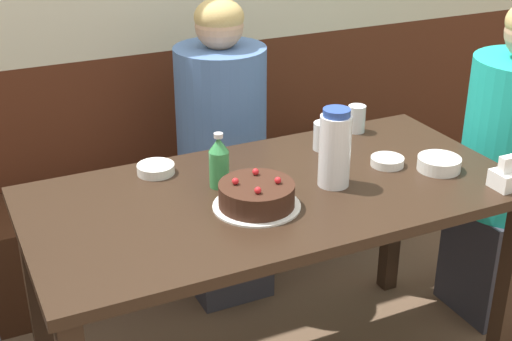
% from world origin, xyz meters
% --- Properties ---
extents(bench_seat, '(2.07, 0.38, 0.42)m').
position_xyz_m(bench_seat, '(0.00, 0.83, 0.21)').
color(bench_seat, '#381E11').
rests_on(bench_seat, ground_plane).
extents(dining_table, '(1.50, 0.74, 0.75)m').
position_xyz_m(dining_table, '(0.00, 0.00, 0.65)').
color(dining_table, black).
rests_on(dining_table, ground_plane).
extents(birthday_cake, '(0.26, 0.26, 0.09)m').
position_xyz_m(birthday_cake, '(-0.10, -0.08, 0.79)').
color(birthday_cake, white).
rests_on(birthday_cake, dining_table).
extents(water_pitcher, '(0.10, 0.10, 0.25)m').
position_xyz_m(water_pitcher, '(0.18, -0.05, 0.87)').
color(water_pitcher, white).
rests_on(water_pitcher, dining_table).
extents(soju_bottle, '(0.06, 0.06, 0.17)m').
position_xyz_m(soju_bottle, '(-0.14, 0.09, 0.83)').
color(soju_bottle, '#388E4C').
rests_on(soju_bottle, dining_table).
extents(napkin_holder, '(0.11, 0.08, 0.11)m').
position_xyz_m(napkin_holder, '(0.66, -0.29, 0.79)').
color(napkin_holder, white).
rests_on(napkin_holder, dining_table).
extents(bowl_soup_white, '(0.12, 0.12, 0.03)m').
position_xyz_m(bowl_soup_white, '(-0.29, 0.27, 0.77)').
color(bowl_soup_white, white).
rests_on(bowl_soup_white, dining_table).
extents(bowl_rice_small, '(0.14, 0.14, 0.04)m').
position_xyz_m(bowl_rice_small, '(0.54, -0.10, 0.77)').
color(bowl_rice_small, white).
rests_on(bowl_rice_small, dining_table).
extents(bowl_side_dish, '(0.11, 0.11, 0.03)m').
position_xyz_m(bowl_side_dish, '(0.41, 0.00, 0.76)').
color(bowl_side_dish, white).
rests_on(bowl_side_dish, dining_table).
extents(glass_water_tall, '(0.08, 0.08, 0.10)m').
position_xyz_m(glass_water_tall, '(0.29, 0.21, 0.80)').
color(glass_water_tall, silver).
rests_on(glass_water_tall, dining_table).
extents(glass_tumbler_short, '(0.06, 0.06, 0.10)m').
position_xyz_m(glass_tumbler_short, '(0.48, 0.30, 0.80)').
color(glass_tumbler_short, silver).
rests_on(glass_tumbler_short, dining_table).
extents(person_pale_blue_shirt, '(0.35, 0.35, 1.21)m').
position_xyz_m(person_pale_blue_shirt, '(0.09, 0.63, 0.58)').
color(person_pale_blue_shirt, '#33333D').
rests_on(person_pale_blue_shirt, ground_plane).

